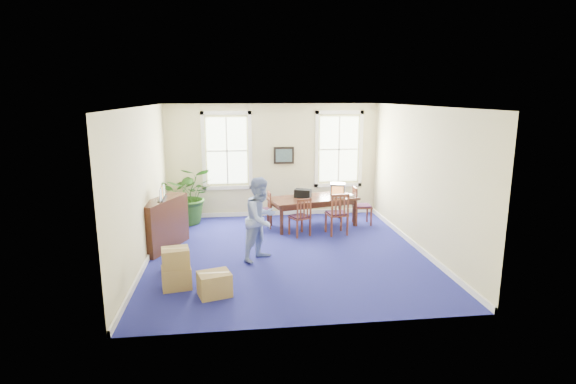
{
  "coord_description": "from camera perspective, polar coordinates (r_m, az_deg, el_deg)",
  "views": [
    {
      "loc": [
        -1.13,
        -9.39,
        3.43
      ],
      "look_at": [
        0.1,
        0.6,
        1.25
      ],
      "focal_mm": 28.0,
      "sensor_mm": 36.0,
      "label": 1
    }
  ],
  "objects": [
    {
      "name": "floor",
      "position": [
        10.06,
        -0.15,
        -7.71
      ],
      "size": [
        6.5,
        6.5,
        0.0
      ],
      "primitive_type": "plane",
      "color": "navy",
      "rests_on": "ground"
    },
    {
      "name": "credenza",
      "position": [
        10.56,
        -15.61,
        -3.79
      ],
      "size": [
        1.02,
        1.57,
        1.2
      ],
      "primitive_type": "cube",
      "rotation": [
        0.0,
        0.0,
        -0.42
      ],
      "color": "#442316",
      "rests_on": "ground"
    },
    {
      "name": "wall_back",
      "position": [
        12.82,
        -1.89,
        4.01
      ],
      "size": [
        6.5,
        0.0,
        6.5
      ],
      "primitive_type": "plane",
      "rotation": [
        1.57,
        0.0,
        0.0
      ],
      "color": "beige",
      "rests_on": "ground"
    },
    {
      "name": "crt_tv",
      "position": [
        12.03,
        6.32,
        0.28
      ],
      "size": [
        0.48,
        0.5,
        0.35
      ],
      "primitive_type": null,
      "rotation": [
        0.0,
        0.0,
        -0.23
      ],
      "color": "#B7B7BC",
      "rests_on": "conference_table"
    },
    {
      "name": "ceiling",
      "position": [
        9.46,
        -0.16,
        10.83
      ],
      "size": [
        6.5,
        6.5,
        0.0
      ],
      "primitive_type": "plane",
      "rotation": [
        3.14,
        0.0,
        0.0
      ],
      "color": "white",
      "rests_on": "ground"
    },
    {
      "name": "potted_plant",
      "position": [
        12.39,
        -12.41,
        -0.38
      ],
      "size": [
        1.42,
        1.24,
        1.57
      ],
      "primitive_type": "imported",
      "rotation": [
        0.0,
        0.0,
        -0.01
      ],
      "color": "#244E16",
      "rests_on": "ground"
    },
    {
      "name": "wall_right",
      "position": [
        10.42,
        16.46,
        1.6
      ],
      "size": [
        0.0,
        6.5,
        6.5
      ],
      "primitive_type": "plane",
      "rotation": [
        1.57,
        0.0,
        -1.57
      ],
      "color": "beige",
      "rests_on": "ground"
    },
    {
      "name": "chair_near_right",
      "position": [
        11.29,
        6.2,
        -2.7
      ],
      "size": [
        0.54,
        0.54,
        1.07
      ],
      "primitive_type": null,
      "rotation": [
        0.0,
        0.0,
        3.28
      ],
      "color": "brown",
      "rests_on": "ground"
    },
    {
      "name": "game_console",
      "position": [
        12.08,
        7.8,
        -0.42
      ],
      "size": [
        0.23,
        0.26,
        0.06
      ],
      "primitive_type": "cube",
      "rotation": [
        0.0,
        0.0,
        0.28
      ],
      "color": "white",
      "rests_on": "conference_table"
    },
    {
      "name": "chair_near_left",
      "position": [
        11.13,
        1.48,
        -3.12
      ],
      "size": [
        0.58,
        0.58,
        0.97
      ],
      "primitive_type": null,
      "rotation": [
        0.0,
        0.0,
        3.56
      ],
      "color": "brown",
      "rests_on": "ground"
    },
    {
      "name": "wall_picture",
      "position": [
        12.78,
        -0.53,
        4.67
      ],
      "size": [
        0.58,
        0.06,
        0.48
      ],
      "primitive_type": null,
      "color": "black",
      "rests_on": "ground"
    },
    {
      "name": "baseboard_left",
      "position": [
        10.14,
        -17.21,
        -7.75
      ],
      "size": [
        0.04,
        6.5,
        0.12
      ],
      "primitive_type": "cube",
      "color": "white",
      "rests_on": "ground"
    },
    {
      "name": "cardboard_boxes",
      "position": [
        8.5,
        -12.61,
        -9.0
      ],
      "size": [
        1.64,
        1.64,
        0.79
      ],
      "primitive_type": null,
      "rotation": [
        0.0,
        0.0,
        0.21
      ],
      "color": "#9C7D49",
      "rests_on": "ground"
    },
    {
      "name": "man",
      "position": [
        9.43,
        -3.43,
        -3.44
      ],
      "size": [
        1.08,
        1.09,
        1.78
      ],
      "primitive_type": "imported",
      "rotation": [
        0.0,
        0.0,
        0.82
      ],
      "color": "#8397D5",
      "rests_on": "ground"
    },
    {
      "name": "brochure_rack",
      "position": [
        10.38,
        -15.73,
        0.21
      ],
      "size": [
        0.13,
        0.69,
        0.31
      ],
      "primitive_type": null,
      "rotation": [
        0.0,
        0.0,
        -0.01
      ],
      "color": "#99999E",
      "rests_on": "credenza"
    },
    {
      "name": "baseboard_back",
      "position": [
        13.1,
        -1.83,
        -2.69
      ],
      "size": [
        6.0,
        0.04,
        0.12
      ],
      "primitive_type": "cube",
      "color": "white",
      "rests_on": "ground"
    },
    {
      "name": "wall_left",
      "position": [
        9.75,
        -17.95,
        0.8
      ],
      "size": [
        0.0,
        6.5,
        6.5
      ],
      "primitive_type": "plane",
      "rotation": [
        1.57,
        0.0,
        1.57
      ],
      "color": "beige",
      "rests_on": "ground"
    },
    {
      "name": "window_left",
      "position": [
        12.71,
        -7.76,
        5.2
      ],
      "size": [
        1.4,
        0.12,
        2.2
      ],
      "primitive_type": null,
      "color": "white",
      "rests_on": "ground"
    },
    {
      "name": "equipment_bag",
      "position": [
        11.86,
        1.9,
        -0.16
      ],
      "size": [
        0.5,
        0.41,
        0.21
      ],
      "primitive_type": "cube",
      "rotation": [
        0.0,
        0.0,
        -0.37
      ],
      "color": "black",
      "rests_on": "conference_table"
    },
    {
      "name": "conference_table",
      "position": [
        11.97,
        3.15,
        -2.5
      ],
      "size": [
        2.48,
        1.58,
        0.78
      ],
      "primitive_type": null,
      "rotation": [
        0.0,
        0.0,
        0.25
      ],
      "color": "#442316",
      "rests_on": "ground"
    },
    {
      "name": "baseboard_right",
      "position": [
        10.78,
        15.82,
        -6.47
      ],
      "size": [
        0.04,
        6.5,
        0.12
      ],
      "primitive_type": "cube",
      "color": "white",
      "rests_on": "ground"
    },
    {
      "name": "chair_end_left",
      "position": [
        11.79,
        -3.34,
        -2.3
      ],
      "size": [
        0.46,
        0.46,
        0.96
      ],
      "primitive_type": null,
      "rotation": [
        0.0,
        0.0,
        -1.49
      ],
      "color": "brown",
      "rests_on": "ground"
    },
    {
      "name": "chair_end_right",
      "position": [
        12.25,
        9.41,
        -1.73
      ],
      "size": [
        0.47,
        0.47,
        1.02
      ],
      "primitive_type": null,
      "rotation": [
        0.0,
        0.0,
        1.55
      ],
      "color": "brown",
      "rests_on": "ground"
    },
    {
      "name": "wall_front",
      "position": [
        6.5,
        3.27,
        -4.14
      ],
      "size": [
        6.5,
        0.0,
        6.5
      ],
      "primitive_type": "plane",
      "rotation": [
        -1.57,
        0.0,
        0.0
      ],
      "color": "beige",
      "rests_on": "ground"
    },
    {
      "name": "window_right",
      "position": [
        13.07,
        6.47,
        5.42
      ],
      "size": [
        1.4,
        0.12,
        2.2
      ],
      "primitive_type": null,
      "color": "white",
      "rests_on": "ground"
    }
  ]
}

